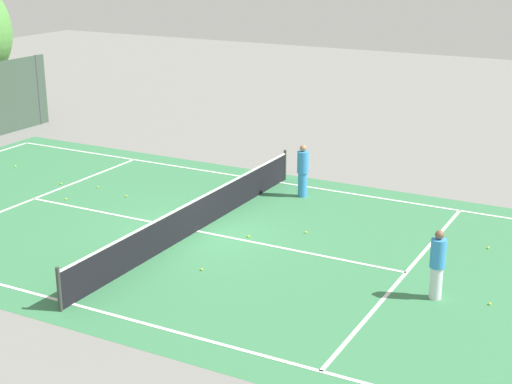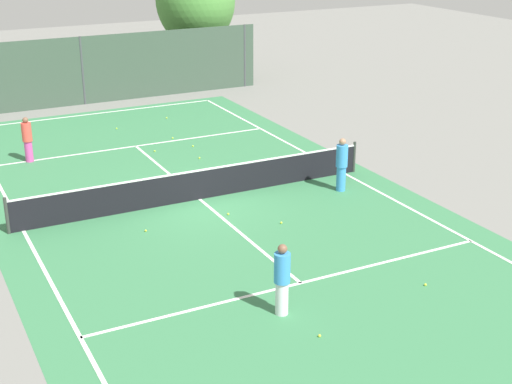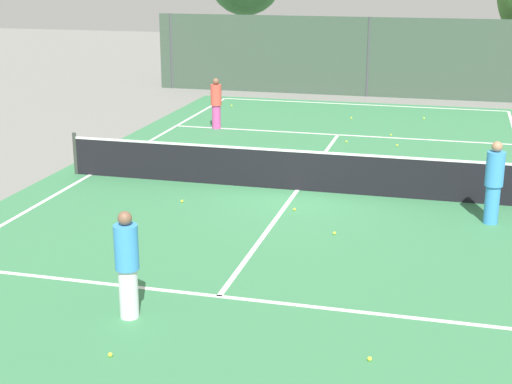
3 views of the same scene
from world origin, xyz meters
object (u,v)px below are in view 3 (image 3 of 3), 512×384
at_px(tennis_ball_10, 391,135).
at_px(tennis_ball_8, 424,118).
at_px(ball_crate, 262,173).
at_px(tennis_ball_7, 182,201).
at_px(tennis_ball_4, 334,233).
at_px(tennis_ball_6, 346,142).
at_px(player_0, 216,103).
at_px(tennis_ball_12, 110,355).
at_px(tennis_ball_1, 351,118).
at_px(tennis_ball_2, 397,145).
at_px(tennis_ball_3, 294,209).
at_px(tennis_ball_11, 380,156).
at_px(tennis_ball_9, 232,106).
at_px(tennis_ball_0, 370,359).
at_px(player_1, 127,264).
at_px(tennis_ball_5, 438,187).
at_px(player_2, 494,182).

bearing_deg(tennis_ball_10, tennis_ball_8, 73.85).
distance_m(ball_crate, tennis_ball_7, 2.68).
distance_m(tennis_ball_4, tennis_ball_6, 8.36).
relative_size(player_0, tennis_ball_12, 25.41).
bearing_deg(ball_crate, tennis_ball_4, -55.97).
height_order(ball_crate, tennis_ball_4, ball_crate).
bearing_deg(tennis_ball_1, player_0, -146.56).
height_order(tennis_ball_2, tennis_ball_3, same).
bearing_deg(tennis_ball_11, tennis_ball_8, 81.11).
bearing_deg(tennis_ball_9, ball_crate, -69.25).
xyz_separation_m(tennis_ball_3, tennis_ball_12, (-1.14, -7.12, 0.00)).
bearing_deg(tennis_ball_9, player_0, -80.75).
relative_size(ball_crate, tennis_ball_0, 6.68).
xyz_separation_m(tennis_ball_2, tennis_ball_10, (-0.31, 1.39, 0.00)).
xyz_separation_m(tennis_ball_1, tennis_ball_10, (1.60, -2.40, 0.00)).
relative_size(ball_crate, tennis_ball_4, 6.68).
relative_size(tennis_ball_1, tennis_ball_8, 1.00).
relative_size(tennis_ball_6, tennis_ball_7, 1.00).
distance_m(tennis_ball_6, tennis_ball_9, 7.15).
xyz_separation_m(ball_crate, tennis_ball_6, (1.47, 4.70, -0.15)).
bearing_deg(tennis_ball_9, tennis_ball_6, -44.07).
bearing_deg(tennis_ball_12, tennis_ball_4, 68.76).
xyz_separation_m(player_1, tennis_ball_1, (1.18, 16.57, -0.86)).
xyz_separation_m(tennis_ball_1, tennis_ball_6, (0.37, -3.71, 0.00)).
height_order(player_0, tennis_ball_10, player_0).
bearing_deg(tennis_ball_12, tennis_ball_9, 101.39).
height_order(tennis_ball_7, tennis_ball_9, same).
bearing_deg(tennis_ball_7, tennis_ball_5, 25.48).
xyz_separation_m(player_1, tennis_ball_7, (-1.25, 5.82, -0.86)).
bearing_deg(tennis_ball_0, tennis_ball_8, 90.43).
bearing_deg(tennis_ball_8, ball_crate, -111.62).
relative_size(tennis_ball_0, tennis_ball_11, 1.00).
bearing_deg(player_1, tennis_ball_0, -6.57).
bearing_deg(tennis_ball_10, tennis_ball_11, -90.89).
height_order(tennis_ball_4, tennis_ball_9, same).
distance_m(player_2, ball_crate, 5.93).
height_order(player_2, tennis_ball_3, player_2).
bearing_deg(tennis_ball_12, tennis_ball_1, 87.01).
height_order(tennis_ball_5, tennis_ball_7, same).
bearing_deg(tennis_ball_4, tennis_ball_10, 88.33).
xyz_separation_m(player_2, tennis_ball_0, (-1.80, -6.55, -0.88)).
relative_size(tennis_ball_0, tennis_ball_10, 1.00).
height_order(player_0, tennis_ball_6, player_0).
xyz_separation_m(tennis_ball_3, tennis_ball_7, (-2.64, -0.06, 0.00)).
height_order(tennis_ball_5, tennis_ball_9, same).
bearing_deg(tennis_ball_11, tennis_ball_9, 134.08).
height_order(tennis_ball_6, tennis_ball_12, same).
bearing_deg(tennis_ball_1, player_1, -94.07).
relative_size(player_2, tennis_ball_11, 27.03).
xyz_separation_m(player_0, tennis_ball_10, (5.73, 0.32, -0.83)).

